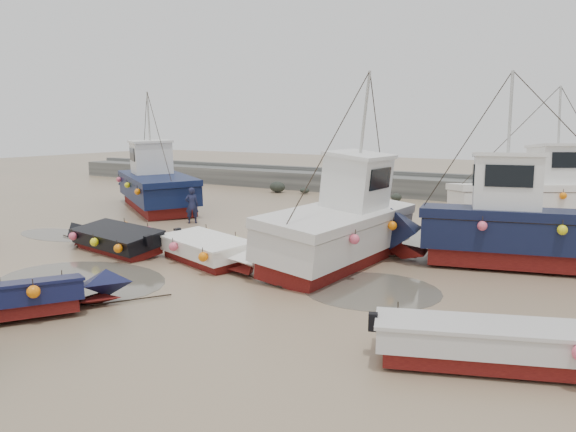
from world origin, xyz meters
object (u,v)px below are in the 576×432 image
object	(u,v)px
dinghy_1	(17,295)
cabin_boat_1	(345,222)
dinghy_4	(113,236)
cabin_boat_0	(155,184)
person	(192,223)
dinghy_3	(500,340)
cabin_boat_2	(515,226)
cabin_boat_3	(549,196)
dinghy_5	(212,248)

from	to	relation	value
dinghy_1	cabin_boat_1	bearing A→B (deg)	96.99
dinghy_4	cabin_boat_0	xyz separation A→B (m)	(-6.26, 8.41, 0.76)
dinghy_1	person	distance (m)	12.89
dinghy_3	cabin_boat_0	bearing A→B (deg)	-140.02
dinghy_1	dinghy_3	world-z (taller)	same
cabin_boat_1	cabin_boat_2	world-z (taller)	same
dinghy_3	cabin_boat_3	bearing A→B (deg)	163.57
dinghy_1	dinghy_3	size ratio (longest dim) A/B	0.90
dinghy_3	cabin_boat_1	bearing A→B (deg)	-154.40
dinghy_5	cabin_boat_3	size ratio (longest dim) A/B	0.59
dinghy_4	dinghy_5	world-z (taller)	same
cabin_boat_2	cabin_boat_3	distance (m)	8.62
cabin_boat_0	cabin_boat_2	distance (m)	19.35
dinghy_3	dinghy_4	size ratio (longest dim) A/B	0.98
cabin_boat_0	cabin_boat_3	bearing A→B (deg)	-40.03
dinghy_5	cabin_boat_0	xyz separation A→B (m)	(-10.65, 8.11, 0.75)
dinghy_5	dinghy_1	bearing A→B (deg)	11.83
cabin_boat_1	person	distance (m)	9.77
cabin_boat_2	cabin_boat_3	world-z (taller)	same
dinghy_3	dinghy_4	xyz separation A→B (m)	(-14.07, 2.95, 0.00)
dinghy_4	person	world-z (taller)	dinghy_4
dinghy_4	cabin_boat_3	distance (m)	18.89
cabin_boat_0	cabin_boat_1	xyz separation A→B (m)	(14.19, -5.52, 0.05)
dinghy_4	cabin_boat_1	world-z (taller)	cabin_boat_1
cabin_boat_3	person	distance (m)	16.31
person	cabin_boat_0	bearing A→B (deg)	-69.28
cabin_boat_0	cabin_boat_1	bearing A→B (deg)	-77.35
dinghy_3	person	world-z (taller)	dinghy_3
cabin_boat_0	dinghy_3	bearing A→B (deg)	-85.30
dinghy_1	cabin_boat_2	size ratio (longest dim) A/B	0.54
dinghy_1	dinghy_4	bearing A→B (deg)	153.31
dinghy_4	cabin_boat_2	bearing A→B (deg)	-57.80
dinghy_1	cabin_boat_1	size ratio (longest dim) A/B	0.56
cabin_boat_1	cabin_boat_3	bearing A→B (deg)	69.14
dinghy_4	dinghy_3	bearing A→B (deg)	-92.01
dinghy_1	cabin_boat_3	distance (m)	21.99
dinghy_3	cabin_boat_2	distance (m)	8.36
dinghy_4	cabin_boat_1	size ratio (longest dim) A/B	0.62
person	cabin_boat_2	bearing A→B (deg)	136.67
cabin_boat_0	cabin_boat_2	xyz separation A→B (m)	(19.09, -3.13, 0.03)
cabin_boat_0	person	size ratio (longest dim) A/B	6.08
person	dinghy_5	bearing A→B (deg)	94.78
cabin_boat_0	dinghy_4	bearing A→B (deg)	-109.41
cabin_boat_0	cabin_boat_3	xyz separation A→B (m)	(19.04, 5.48, 0.03)
cabin_boat_2	person	size ratio (longest dim) A/B	6.12
dinghy_5	cabin_boat_2	bearing A→B (deg)	138.86
dinghy_5	person	bearing A→B (deg)	-115.59
cabin_boat_0	person	bearing A→B (deg)	-84.07
cabin_boat_2	cabin_boat_3	size ratio (longest dim) A/B	1.05
person	cabin_boat_3	bearing A→B (deg)	168.65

